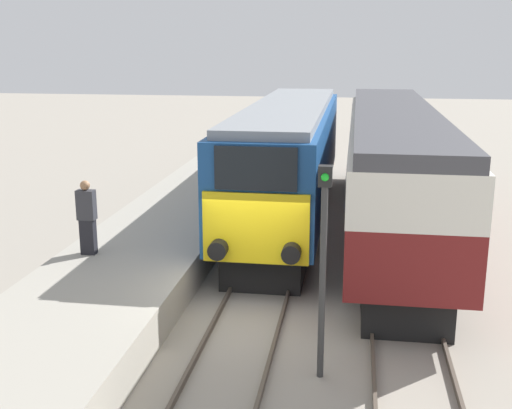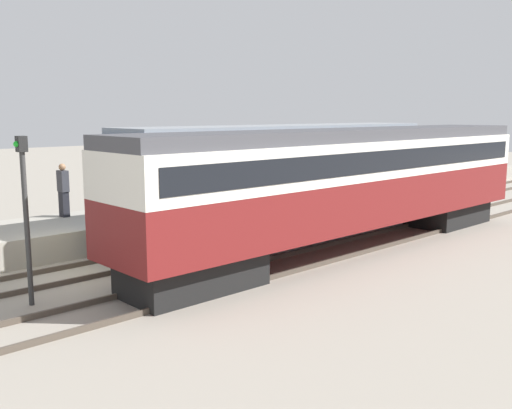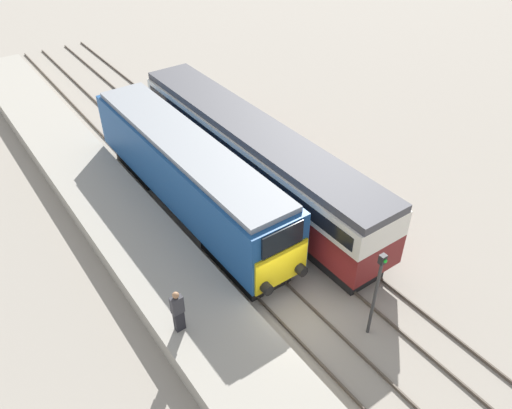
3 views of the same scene
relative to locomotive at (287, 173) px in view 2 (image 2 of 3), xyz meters
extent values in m
plane|color=gray|center=(0.00, -8.29, -2.25)|extent=(120.00, 120.00, 0.00)
cube|color=#9E998C|center=(-3.30, -0.29, -1.82)|extent=(3.50, 50.00, 0.87)
cube|color=#4C4238|center=(-0.72, -3.29, -2.18)|extent=(0.07, 60.00, 0.14)
cube|color=#4C4238|center=(0.72, -3.29, -2.18)|extent=(0.07, 60.00, 0.14)
cube|color=#4C4238|center=(2.68, -3.29, -2.18)|extent=(0.07, 60.00, 0.14)
cube|color=#4C4238|center=(4.12, -3.29, -2.18)|extent=(0.07, 60.00, 0.14)
cube|color=black|center=(0.00, -4.71, -1.75)|extent=(2.03, 4.00, 1.00)
cube|color=black|center=(0.00, 4.79, -1.75)|extent=(2.03, 4.00, 1.00)
cube|color=navy|center=(0.00, 0.04, 0.14)|extent=(2.70, 14.49, 2.79)
cube|color=yellow|center=(0.00, -7.25, -0.42)|extent=(2.48, 0.10, 1.67)
cube|color=black|center=(0.00, -7.25, 0.98)|extent=(1.89, 0.10, 1.00)
cube|color=gray|center=(0.00, 0.04, 1.66)|extent=(2.38, 13.91, 0.24)
cylinder|color=black|center=(-0.85, -7.46, -0.90)|extent=(0.44, 0.35, 0.44)
cylinder|color=black|center=(0.85, -7.46, -0.90)|extent=(0.44, 0.35, 0.44)
cube|color=black|center=(3.40, -6.99, -1.78)|extent=(1.89, 3.60, 0.95)
cube|color=black|center=(3.40, 5.92, -1.78)|extent=(1.89, 3.60, 0.95)
cube|color=maroon|center=(3.40, -0.53, -0.56)|extent=(2.70, 17.31, 1.49)
cube|color=silver|center=(3.40, -0.53, 0.77)|extent=(2.71, 17.31, 1.17)
cube|color=black|center=(3.40, -0.53, 0.77)|extent=(2.75, 16.62, 0.64)
cube|color=#424247|center=(3.40, -0.53, 1.53)|extent=(2.48, 17.31, 0.36)
cube|color=black|center=(-4.27, -6.84, -0.94)|extent=(0.36, 0.24, 0.89)
cube|color=#333338|center=(-4.27, -6.84, -0.13)|extent=(0.44, 0.26, 0.74)
sphere|color=#9E704C|center=(-4.27, -6.84, 0.36)|extent=(0.24, 0.24, 0.24)
cylinder|color=#333333|center=(1.70, -10.46, -0.45)|extent=(0.12, 0.12, 3.60)
cube|color=black|center=(1.70, -10.46, 1.53)|extent=(0.24, 0.20, 0.36)
sphere|color=green|center=(1.70, -10.57, 1.53)|extent=(0.14, 0.14, 0.14)
camera|label=1|loc=(2.16, -21.23, 3.74)|focal=45.00mm
camera|label=2|loc=(14.71, -15.43, 2.21)|focal=40.00mm
camera|label=3|loc=(-8.82, -17.85, 13.04)|focal=35.00mm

